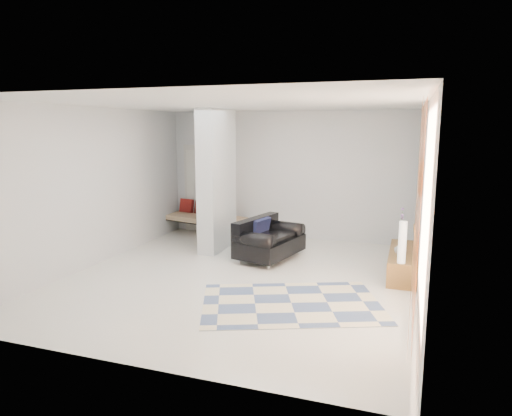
% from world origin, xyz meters
% --- Properties ---
extents(floor, '(6.00, 6.00, 0.00)m').
position_xyz_m(floor, '(0.00, 0.00, 0.00)').
color(floor, white).
rests_on(floor, ground).
extents(ceiling, '(6.00, 6.00, 0.00)m').
position_xyz_m(ceiling, '(0.00, 0.00, 2.80)').
color(ceiling, white).
rests_on(ceiling, wall_back).
extents(wall_back, '(6.00, 0.00, 6.00)m').
position_xyz_m(wall_back, '(0.00, 3.00, 1.40)').
color(wall_back, silver).
rests_on(wall_back, ground).
extents(wall_front, '(6.00, 0.00, 6.00)m').
position_xyz_m(wall_front, '(0.00, -3.00, 1.40)').
color(wall_front, silver).
rests_on(wall_front, ground).
extents(wall_left, '(0.00, 6.00, 6.00)m').
position_xyz_m(wall_left, '(-2.75, 0.00, 1.40)').
color(wall_left, silver).
rests_on(wall_left, ground).
extents(wall_right, '(0.00, 6.00, 6.00)m').
position_xyz_m(wall_right, '(2.75, 0.00, 1.40)').
color(wall_right, silver).
rests_on(wall_right, ground).
extents(partition_column, '(0.35, 1.20, 2.80)m').
position_xyz_m(partition_column, '(-1.10, 1.60, 1.40)').
color(partition_column, silver).
rests_on(partition_column, floor).
extents(hallway_door, '(0.85, 0.06, 2.04)m').
position_xyz_m(hallway_door, '(-2.10, 2.96, 1.02)').
color(hallway_door, beige).
rests_on(hallway_door, floor).
extents(curtain, '(0.00, 2.55, 2.55)m').
position_xyz_m(curtain, '(2.67, -1.15, 1.45)').
color(curtain, '#FF8943').
rests_on(curtain, wall_right).
extents(wall_art, '(0.04, 0.45, 0.55)m').
position_xyz_m(wall_art, '(2.72, 1.06, 1.65)').
color(wall_art, black).
rests_on(wall_art, wall_right).
extents(media_console, '(0.45, 1.65, 0.80)m').
position_xyz_m(media_console, '(2.52, 1.06, 0.21)').
color(media_console, brown).
rests_on(media_console, floor).
extents(loveseat, '(1.12, 1.55, 0.76)m').
position_xyz_m(loveseat, '(0.08, 1.21, 0.36)').
color(loveseat, silver).
rests_on(loveseat, floor).
extents(daybed, '(2.09, 1.26, 0.77)m').
position_xyz_m(daybed, '(-1.92, 2.63, 0.41)').
color(daybed, black).
rests_on(daybed, floor).
extents(area_rug, '(2.90, 2.45, 0.01)m').
position_xyz_m(area_rug, '(1.07, -0.82, 0.01)').
color(area_rug, beige).
rests_on(area_rug, floor).
extents(cylinder_lamp, '(0.12, 0.12, 0.65)m').
position_xyz_m(cylinder_lamp, '(2.50, 0.35, 0.72)').
color(cylinder_lamp, beige).
rests_on(cylinder_lamp, media_console).
extents(bronze_figurine, '(0.12, 0.12, 0.22)m').
position_xyz_m(bronze_figurine, '(2.47, 1.43, 0.51)').
color(bronze_figurine, '#2F2115').
rests_on(bronze_figurine, media_console).
extents(vase, '(0.21, 0.21, 0.20)m').
position_xyz_m(vase, '(2.47, 0.84, 0.50)').
color(vase, silver).
rests_on(vase, media_console).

